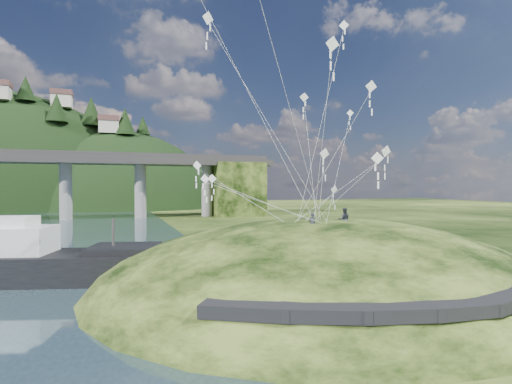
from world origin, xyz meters
name	(u,v)px	position (x,y,z in m)	size (l,w,h in m)	color
ground	(229,302)	(0.00, 0.00, 0.00)	(320.00, 320.00, 0.00)	black
grass_hill	(323,304)	(8.00, 2.00, -1.50)	(36.00, 32.00, 13.00)	black
footpath	(435,299)	(7.46, -9.74, 2.08)	(22.29, 5.84, 0.83)	black
bridge	(13,175)	(-26.46, 70.07, 9.70)	(160.00, 11.00, 15.00)	#2D2B2B
work_barge	(41,261)	(-12.40, 10.10, 1.68)	(19.83, 10.12, 6.70)	black
wooden_dock	(140,274)	(-5.06, 8.39, 0.39)	(12.57, 5.33, 0.89)	#331C15
kite_flyers	(337,209)	(8.53, 0.85, 5.81)	(4.24, 2.03, 1.85)	#282B36
kite_swarm	(293,109)	(6.28, 3.73, 13.57)	(18.59, 17.65, 21.80)	white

